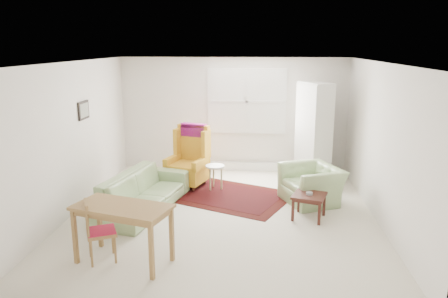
# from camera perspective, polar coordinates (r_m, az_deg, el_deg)

# --- Properties ---
(room) EXTENTS (5.04, 5.54, 2.51)m
(room) POSITION_cam_1_polar(r_m,az_deg,el_deg) (7.23, 0.09, 1.42)
(room) COLOR beige
(room) RESTS_ON ground
(rug) EXTENTS (2.94, 2.49, 0.03)m
(rug) POSITION_cam_1_polar(r_m,az_deg,el_deg) (8.29, -0.35, -5.91)
(rug) COLOR black
(rug) RESTS_ON ground
(sofa) EXTENTS (1.30, 2.30, 0.87)m
(sofa) POSITION_cam_1_polar(r_m,az_deg,el_deg) (7.58, -10.54, -4.63)
(sofa) COLOR #8DA970
(sofa) RESTS_ON ground
(armchair) EXTENTS (1.22, 1.28, 0.79)m
(armchair) POSITION_cam_1_polar(r_m,az_deg,el_deg) (7.97, 11.36, -4.11)
(armchair) COLOR #8DA970
(armchair) RESTS_ON ground
(wingback_chair) EXTENTS (0.90, 0.93, 1.22)m
(wingback_chair) POSITION_cam_1_polar(r_m,az_deg,el_deg) (8.65, -4.86, -0.98)
(wingback_chair) COLOR gold
(wingback_chair) RESTS_ON ground
(coffee_table) EXTENTS (0.64, 0.64, 0.41)m
(coffee_table) POSITION_cam_1_polar(r_m,az_deg,el_deg) (7.28, 11.02, -7.35)
(coffee_table) COLOR #3F1913
(coffee_table) RESTS_ON ground
(stool) EXTENTS (0.43, 0.43, 0.49)m
(stool) POSITION_cam_1_polar(r_m,az_deg,el_deg) (8.53, -1.17, -3.70)
(stool) COLOR white
(stool) RESTS_ON ground
(cabinet) EXTENTS (0.72, 0.91, 2.03)m
(cabinet) POSITION_cam_1_polar(r_m,az_deg,el_deg) (9.20, 11.65, 2.24)
(cabinet) COLOR silver
(cabinet) RESTS_ON ground
(desk) EXTENTS (1.35, 0.94, 0.78)m
(desk) POSITION_cam_1_polar(r_m,az_deg,el_deg) (5.87, -12.99, -10.78)
(desk) COLOR olive
(desk) RESTS_ON ground
(desk_chair) EXTENTS (0.48, 0.48, 0.83)m
(desk_chair) POSITION_cam_1_polar(r_m,az_deg,el_deg) (5.98, -15.73, -10.22)
(desk_chair) COLOR olive
(desk_chair) RESTS_ON ground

